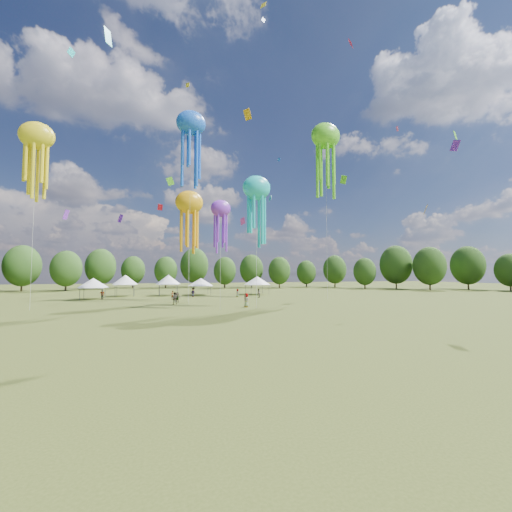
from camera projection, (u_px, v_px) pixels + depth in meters
name	position (u px, v px, depth m)	size (l,w,h in m)	color
ground	(386.00, 389.00, 12.24)	(300.00, 300.00, 0.00)	#384416
spectator_near	(174.00, 298.00, 46.30)	(0.87, 0.68, 1.80)	gray
spectators_far	(200.00, 295.00, 55.06)	(28.61, 22.55, 1.86)	gray
festival_tents	(178.00, 281.00, 64.97)	(37.49, 11.09, 4.31)	#47474C
show_kites	(235.00, 168.00, 50.31)	(49.19, 16.00, 32.38)	#EEA00E
small_kites	(208.00, 122.00, 53.46)	(73.69, 54.92, 40.89)	#EEA00E
treeline	(176.00, 265.00, 70.71)	(201.57, 95.24, 13.43)	#38281C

